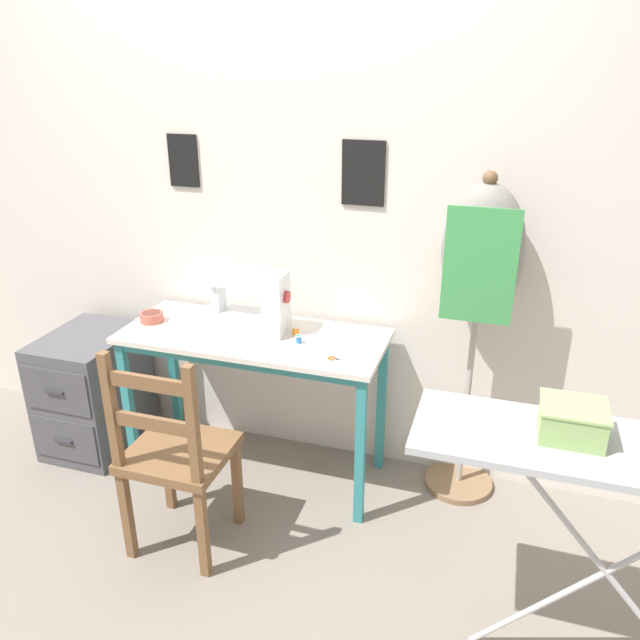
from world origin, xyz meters
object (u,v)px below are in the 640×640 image
object	(u,v)px
thread_spool_near_machine	(296,331)
dress_form	(481,269)
storage_box	(572,421)
sewing_machine	(254,303)
thread_spool_mid_table	(299,340)
wooden_chair	(175,456)
ironing_board	(631,464)
fabric_bowl	(152,317)
filing_cabinet	(93,391)
scissors	(339,360)

from	to	relation	value
thread_spool_near_machine	dress_form	size ratio (longest dim) A/B	0.03
thread_spool_near_machine	storage_box	distance (m)	1.33
dress_form	sewing_machine	bearing A→B (deg)	-172.22
thread_spool_mid_table	wooden_chair	xyz separation A→B (m)	(-0.34, -0.53, -0.32)
wooden_chair	ironing_board	bearing A→B (deg)	-4.53
sewing_machine	dress_form	world-z (taller)	dress_form
fabric_bowl	wooden_chair	bearing A→B (deg)	-53.65
filing_cabinet	storage_box	bearing A→B (deg)	-16.30
sewing_machine	thread_spool_near_machine	bearing A→B (deg)	0.29
fabric_bowl	wooden_chair	xyz separation A→B (m)	(0.41, -0.56, -0.33)
thread_spool_near_machine	ironing_board	xyz separation A→B (m)	(1.29, -0.74, 0.07)
storage_box	ironing_board	bearing A→B (deg)	-6.79
filing_cabinet	dress_form	world-z (taller)	dress_form
sewing_machine	filing_cabinet	xyz separation A→B (m)	(-0.90, -0.07, -0.57)
sewing_machine	storage_box	distance (m)	1.49
fabric_bowl	thread_spool_near_machine	bearing A→B (deg)	4.51
thread_spool_mid_table	ironing_board	bearing A→B (deg)	-27.97
fabric_bowl	scissors	size ratio (longest dim) A/B	0.73
fabric_bowl	ironing_board	distance (m)	2.11
thread_spool_near_machine	ironing_board	size ratio (longest dim) A/B	0.03
sewing_machine	thread_spool_near_machine	world-z (taller)	sewing_machine
filing_cabinet	fabric_bowl	bearing A→B (deg)	2.16
sewing_machine	fabric_bowl	bearing A→B (deg)	-173.85
thread_spool_mid_table	ironing_board	distance (m)	1.41
filing_cabinet	dress_form	bearing A→B (deg)	6.17
scissors	thread_spool_mid_table	world-z (taller)	thread_spool_mid_table
fabric_bowl	scissors	xyz separation A→B (m)	(0.97, -0.13, -0.02)
sewing_machine	ironing_board	world-z (taller)	sewing_machine
wooden_chair	ironing_board	xyz separation A→B (m)	(1.58, -0.13, 0.39)
wooden_chair	thread_spool_near_machine	bearing A→B (deg)	64.01
ironing_board	thread_spool_near_machine	bearing A→B (deg)	150.16
ironing_board	storage_box	size ratio (longest dim) A/B	6.60
dress_form	storage_box	bearing A→B (deg)	-68.31
fabric_bowl	thread_spool_near_machine	xyz separation A→B (m)	(0.71, 0.06, -0.00)
ironing_board	storage_box	bearing A→B (deg)	173.21
filing_cabinet	thread_spool_mid_table	bearing A→B (deg)	-0.33
scissors	wooden_chair	size ratio (longest dim) A/B	0.16
scissors	dress_form	size ratio (longest dim) A/B	0.10
fabric_bowl	ironing_board	size ratio (longest dim) A/B	0.09
thread_spool_mid_table	dress_form	distance (m)	0.83
fabric_bowl	thread_spool_near_machine	size ratio (longest dim) A/B	2.58
thread_spool_near_machine	ironing_board	distance (m)	1.48
scissors	ironing_board	xyz separation A→B (m)	(1.03, -0.55, 0.09)
thread_spool_mid_table	dress_form	world-z (taller)	dress_form
thread_spool_mid_table	dress_form	size ratio (longest dim) A/B	0.02
scissors	filing_cabinet	xyz separation A→B (m)	(-1.36, 0.12, -0.44)
sewing_machine	thread_spool_mid_table	size ratio (longest dim) A/B	9.93
scissors	sewing_machine	bearing A→B (deg)	157.70
thread_spool_near_machine	storage_box	size ratio (longest dim) A/B	0.23
ironing_board	storage_box	distance (m)	0.20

